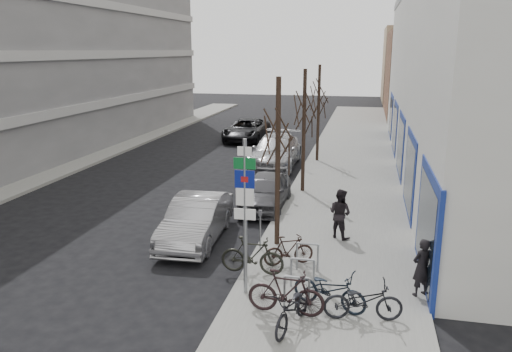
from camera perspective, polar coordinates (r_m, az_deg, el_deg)
The scene contains 25 objects.
ground at distance 14.10m, azimuth -10.95°, elevation -12.48°, with size 120.00×120.00×0.00m, color black.
sidewalk_east at distance 22.38m, azimuth 10.15°, elevation -2.09°, with size 5.00×70.00×0.15m, color slate.
sidewalk_west at distance 27.64m, azimuth -23.88°, elevation 0.01°, with size 3.00×70.00×0.15m, color slate.
brick_building_far at distance 52.13m, azimuth 21.46°, elevation 10.75°, with size 12.00×14.00×8.00m, color brown.
tan_building_far at distance 67.03m, azimuth 20.03°, elevation 11.86°, with size 13.00×12.00×9.00m, color #937A5B.
highway_sign_pole at distance 12.43m, azimuth -1.26°, elevation -3.67°, with size 0.55×0.10×4.20m.
bike_rack at distance 13.41m, azimuth 5.33°, elevation -10.60°, with size 0.66×2.26×0.83m.
tree_near at distance 15.38m, azimuth 2.55°, elevation 6.09°, with size 1.80×1.80×5.50m.
tree_mid at distance 21.76m, azimuth 5.57°, elevation 8.43°, with size 1.80×1.80×5.50m.
tree_far at distance 28.20m, azimuth 7.22°, elevation 9.69°, with size 1.80×1.80×5.50m.
meter_front at distance 15.76m, azimuth 0.49°, elevation -5.66°, with size 0.10×0.08×1.27m.
meter_mid at distance 20.93m, azimuth 3.63°, elevation -0.65°, with size 0.10×0.08×1.27m.
meter_back at distance 26.23m, azimuth 5.50°, elevation 2.37°, with size 0.10×0.08×1.27m.
bike_near_left at distance 11.60m, azimuth 4.28°, elevation -14.54°, with size 0.55×1.81×1.10m, color black.
bike_near_right at distance 12.12m, azimuth 3.45°, elevation -13.09°, with size 0.56×1.88×1.14m, color black.
bike_mid_curb at distance 12.48m, azimuth 8.42°, elevation -12.34°, with size 0.57×1.90×1.16m, color black.
bike_mid_inner at distance 14.12m, azimuth -0.43°, elevation -9.02°, with size 0.54×1.83×1.11m, color black.
bike_far_curb at distance 12.13m, azimuth 12.16°, elevation -13.43°, with size 0.55×1.83×1.12m, color black.
bike_far_inner at distance 14.73m, azimuth 3.76°, elevation -8.42°, with size 0.45×1.52×0.93m, color black.
parked_car_front at distance 16.89m, azimuth -6.87°, elevation -4.98°, with size 1.59×4.56×1.50m, color #A3A2A7.
parked_car_mid at distance 20.24m, azimuth 1.11°, elevation -1.74°, with size 1.68×4.18×1.42m, color #46454A.
parked_car_back at distance 27.47m, azimuth 2.25°, elevation 2.84°, with size 2.41×5.93×1.72m, color #9E9FA3.
lane_car at distance 35.66m, azimuth -1.09°, elevation 5.32°, with size 2.52×5.47×1.52m, color black.
pedestrian_near at distance 13.53m, azimuth 18.38°, elevation -9.88°, with size 0.56×0.37×1.53m, color black.
pedestrian_far at distance 16.86m, azimuth 9.58°, elevation -4.21°, with size 0.63×0.43×1.70m, color black.
Camera 1 is at (5.23, -11.50, 6.27)m, focal length 35.00 mm.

